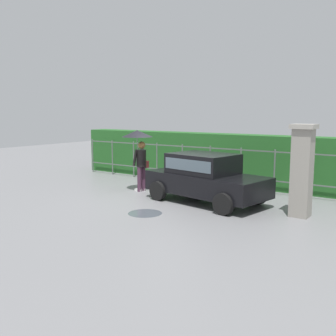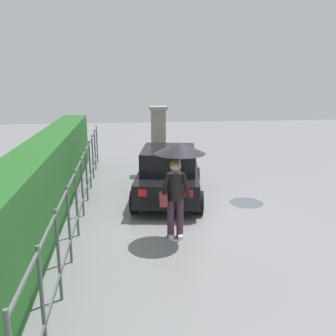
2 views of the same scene
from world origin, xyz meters
name	(u,v)px [view 1 (image 1 of 2)]	position (x,y,z in m)	size (l,w,h in m)	color
ground_plane	(165,198)	(0.00, 0.00, 0.00)	(40.00, 40.00, 0.00)	slate
car	(205,176)	(1.34, 0.20, 0.80)	(3.93, 2.35, 1.48)	black
pedestrian	(139,145)	(-1.36, 0.36, 1.61)	(1.05, 1.05, 2.11)	#47283D
gate_pillar	(302,170)	(4.21, 0.20, 1.24)	(0.60, 0.60, 2.42)	gray
fence_section	(210,164)	(0.24, 2.50, 0.83)	(12.16, 0.05, 1.50)	#59605B
hedge_row	(221,159)	(0.24, 3.36, 0.95)	(13.11, 0.90, 1.90)	#235B23
puddle_near	(145,213)	(0.67, -1.90, 0.00)	(0.93, 0.93, 0.00)	#4C545B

